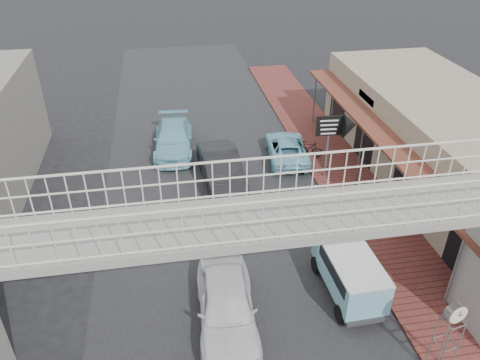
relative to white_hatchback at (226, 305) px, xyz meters
name	(u,v)px	position (x,y,z in m)	size (l,w,h in m)	color
ground	(231,269)	(0.52, 2.49, -0.78)	(120.00, 120.00, 0.00)	black
road_strip	(231,269)	(0.52, 2.49, -0.78)	(10.00, 60.00, 0.01)	black
sidewalk	(364,206)	(7.02, 5.49, -0.73)	(3.00, 40.00, 0.10)	brown
shophouse_row	(454,149)	(11.49, 6.49, 1.23)	(7.20, 18.00, 4.00)	gray
footbridge	(253,280)	(0.52, -1.51, 2.40)	(16.40, 2.40, 6.34)	gray
white_hatchback	(226,305)	(0.00, 0.00, 0.00)	(1.85, 4.59, 1.56)	white
dark_sedan	(221,169)	(1.00, 8.53, 0.02)	(1.70, 4.88, 1.61)	black
angkot_curb	(287,148)	(4.72, 10.46, -0.19)	(1.97, 4.27, 1.19)	#7CC4D7
angkot_far	(173,139)	(-1.07, 12.31, -0.08)	(1.98, 4.87, 1.41)	#77C1CF
angkot_van	(350,270)	(4.32, 0.57, 0.29)	(1.67, 3.48, 1.69)	black
motorcycle_near	(337,194)	(5.82, 5.88, -0.21)	(0.63, 1.81, 0.95)	black
motorcycle_far	(308,149)	(5.82, 10.21, -0.23)	(0.43, 1.52, 0.91)	black
street_clock	(455,316)	(5.82, -2.82, 1.48)	(0.67, 0.58, 2.61)	#59595B
arrow_sign	(347,126)	(6.88, 8.14, 1.98)	(1.93, 1.23, 3.30)	#59595B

